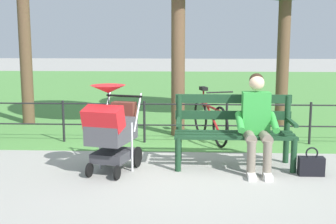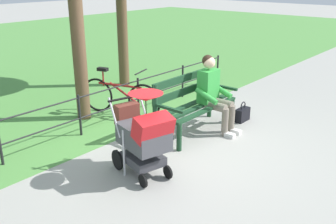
# 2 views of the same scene
# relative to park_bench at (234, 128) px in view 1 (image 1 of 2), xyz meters

# --- Properties ---
(ground_plane) EXTENTS (60.00, 60.00, 0.00)m
(ground_plane) POSITION_rel_park_bench_xyz_m (0.67, 0.12, -0.53)
(ground_plane) COLOR #9E9B93
(grass_lawn) EXTENTS (40.00, 16.00, 0.01)m
(grass_lawn) POSITION_rel_park_bench_xyz_m (0.67, -8.68, -0.52)
(grass_lawn) COLOR #518E42
(grass_lawn) RESTS_ON ground
(park_bench) EXTENTS (1.60, 0.60, 0.96)m
(park_bench) POSITION_rel_park_bench_xyz_m (0.00, 0.00, 0.00)
(park_bench) COLOR #193D23
(park_bench) RESTS_ON ground
(person_on_bench) EXTENTS (0.53, 0.74, 1.28)m
(person_on_bench) POSITION_rel_park_bench_xyz_m (-0.27, 0.22, 0.15)
(person_on_bench) COLOR slate
(person_on_bench) RESTS_ON ground
(stroller) EXTENTS (0.70, 0.97, 1.15)m
(stroller) POSITION_rel_park_bench_xyz_m (1.61, 0.41, 0.07)
(stroller) COLOR black
(stroller) RESTS_ON ground
(handbag) EXTENTS (0.32, 0.14, 0.37)m
(handbag) POSITION_rel_park_bench_xyz_m (-0.95, 0.43, -0.40)
(handbag) COLOR black
(handbag) RESTS_ON ground
(park_fence) EXTENTS (6.82, 0.04, 0.70)m
(park_fence) POSITION_rel_park_bench_xyz_m (0.67, -1.28, -0.11)
(park_fence) COLOR black
(park_fence) RESTS_ON ground
(bicycle) EXTENTS (0.61, 1.60, 0.89)m
(bicycle) POSITION_rel_park_bench_xyz_m (0.26, -1.50, -0.16)
(bicycle) COLOR black
(bicycle) RESTS_ON ground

